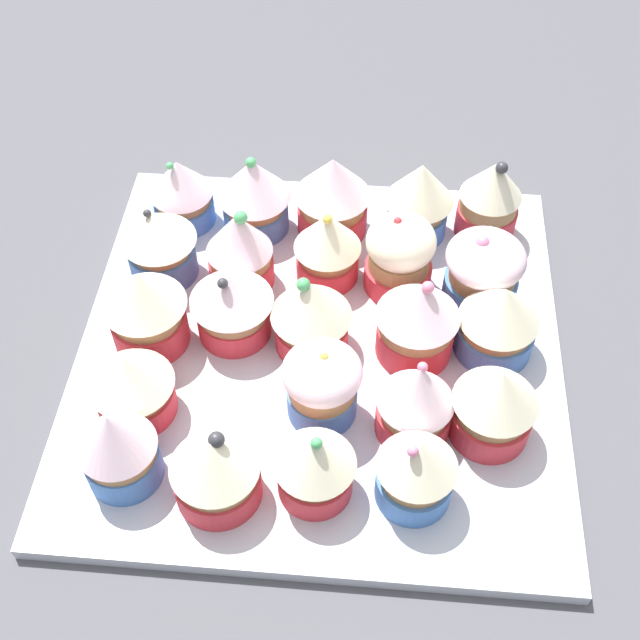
# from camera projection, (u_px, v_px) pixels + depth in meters

# --- Properties ---
(ground_plane) EXTENTS (1.80, 1.80, 0.03)m
(ground_plane) POSITION_uv_depth(u_px,v_px,m) (320.00, 363.00, 0.68)
(ground_plane) COLOR #4C4C51
(baking_tray) EXTENTS (0.38, 0.38, 0.01)m
(baking_tray) POSITION_uv_depth(u_px,v_px,m) (320.00, 348.00, 0.66)
(baking_tray) COLOR silver
(baking_tray) RESTS_ON ground_plane
(cupcake_0) EXTENTS (0.05, 0.05, 0.08)m
(cupcake_0) POSITION_uv_depth(u_px,v_px,m) (490.00, 198.00, 0.71)
(cupcake_0) COLOR #D1333D
(cupcake_0) RESTS_ON baking_tray
(cupcake_1) EXTENTS (0.06, 0.06, 0.08)m
(cupcake_1) POSITION_uv_depth(u_px,v_px,m) (419.00, 198.00, 0.71)
(cupcake_1) COLOR #477AC6
(cupcake_1) RESTS_ON baking_tray
(cupcake_2) EXTENTS (0.07, 0.07, 0.08)m
(cupcake_2) POSITION_uv_depth(u_px,v_px,m) (328.00, 194.00, 0.71)
(cupcake_2) COLOR #D1333D
(cupcake_2) RESTS_ON baking_tray
(cupcake_3) EXTENTS (0.06, 0.06, 0.08)m
(cupcake_3) POSITION_uv_depth(u_px,v_px,m) (254.00, 194.00, 0.71)
(cupcake_3) COLOR #477AC6
(cupcake_3) RESTS_ON baking_tray
(cupcake_4) EXTENTS (0.06, 0.06, 0.07)m
(cupcake_4) POSITION_uv_depth(u_px,v_px,m) (181.00, 191.00, 0.72)
(cupcake_4) COLOR #477AC6
(cupcake_4) RESTS_ON baking_tray
(cupcake_5) EXTENTS (0.06, 0.06, 0.07)m
(cupcake_5) POSITION_uv_depth(u_px,v_px,m) (483.00, 270.00, 0.66)
(cupcake_5) COLOR #477AC6
(cupcake_5) RESTS_ON baking_tray
(cupcake_6) EXTENTS (0.06, 0.06, 0.08)m
(cupcake_6) POSITION_uv_depth(u_px,v_px,m) (400.00, 254.00, 0.67)
(cupcake_6) COLOR #D1333D
(cupcake_6) RESTS_ON baking_tray
(cupcake_7) EXTENTS (0.06, 0.06, 0.07)m
(cupcake_7) POSITION_uv_depth(u_px,v_px,m) (325.00, 245.00, 0.68)
(cupcake_7) COLOR #D1333D
(cupcake_7) RESTS_ON baking_tray
(cupcake_8) EXTENTS (0.06, 0.06, 0.08)m
(cupcake_8) POSITION_uv_depth(u_px,v_px,m) (239.00, 249.00, 0.67)
(cupcake_8) COLOR #D1333D
(cupcake_8) RESTS_ON baking_tray
(cupcake_9) EXTENTS (0.06, 0.06, 0.07)m
(cupcake_9) POSITION_uv_depth(u_px,v_px,m) (159.00, 242.00, 0.68)
(cupcake_9) COLOR #477AC6
(cupcake_9) RESTS_ON baking_tray
(cupcake_10) EXTENTS (0.06, 0.06, 0.07)m
(cupcake_10) POSITION_uv_depth(u_px,v_px,m) (499.00, 319.00, 0.63)
(cupcake_10) COLOR #477AC6
(cupcake_10) RESTS_ON baking_tray
(cupcake_11) EXTENTS (0.07, 0.07, 0.08)m
(cupcake_11) POSITION_uv_depth(u_px,v_px,m) (417.00, 321.00, 0.62)
(cupcake_11) COLOR #D1333D
(cupcake_11) RESTS_ON baking_tray
(cupcake_12) EXTENTS (0.06, 0.06, 0.08)m
(cupcake_12) POSITION_uv_depth(u_px,v_px,m) (311.00, 314.00, 0.63)
(cupcake_12) COLOR #D1333D
(cupcake_12) RESTS_ON baking_tray
(cupcake_13) EXTENTS (0.07, 0.07, 0.07)m
(cupcake_13) POSITION_uv_depth(u_px,v_px,m) (232.00, 302.00, 0.64)
(cupcake_13) COLOR #D1333D
(cupcake_13) RESTS_ON baking_tray
(cupcake_14) EXTENTS (0.07, 0.07, 0.08)m
(cupcake_14) POSITION_uv_depth(u_px,v_px,m) (145.00, 306.00, 0.63)
(cupcake_14) COLOR #D1333D
(cupcake_14) RESTS_ON baking_tray
(cupcake_15) EXTENTS (0.06, 0.06, 0.07)m
(cupcake_15) POSITION_uv_depth(u_px,v_px,m) (495.00, 403.00, 0.58)
(cupcake_15) COLOR #D1333D
(cupcake_15) RESTS_ON baking_tray
(cupcake_16) EXTENTS (0.06, 0.06, 0.08)m
(cupcake_16) POSITION_uv_depth(u_px,v_px,m) (416.00, 400.00, 0.58)
(cupcake_16) COLOR #D1333D
(cupcake_16) RESTS_ON baking_tray
(cupcake_17) EXTENTS (0.06, 0.06, 0.07)m
(cupcake_17) POSITION_uv_depth(u_px,v_px,m) (322.00, 383.00, 0.59)
(cupcake_17) COLOR #477AC6
(cupcake_17) RESTS_ON baking_tray
(cupcake_18) EXTENTS (0.06, 0.06, 0.07)m
(cupcake_18) POSITION_uv_depth(u_px,v_px,m) (131.00, 382.00, 0.59)
(cupcake_18) COLOR #D1333D
(cupcake_18) RESTS_ON baking_tray
(cupcake_19) EXTENTS (0.06, 0.06, 0.07)m
(cupcake_19) POSITION_uv_depth(u_px,v_px,m) (416.00, 469.00, 0.55)
(cupcake_19) COLOR #477AC6
(cupcake_19) RESTS_ON baking_tray
(cupcake_20) EXTENTS (0.06, 0.06, 0.07)m
(cupcake_20) POSITION_uv_depth(u_px,v_px,m) (315.00, 463.00, 0.55)
(cupcake_20) COLOR #D1333D
(cupcake_20) RESTS_ON baking_tray
(cupcake_21) EXTENTS (0.06, 0.06, 0.07)m
(cupcake_21) POSITION_uv_depth(u_px,v_px,m) (215.00, 469.00, 0.55)
(cupcake_21) COLOR #D1333D
(cupcake_21) RESTS_ON baking_tray
(cupcake_22) EXTENTS (0.06, 0.06, 0.07)m
(cupcake_22) POSITION_uv_depth(u_px,v_px,m) (117.00, 446.00, 0.56)
(cupcake_22) COLOR #477AC6
(cupcake_22) RESTS_ON baking_tray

